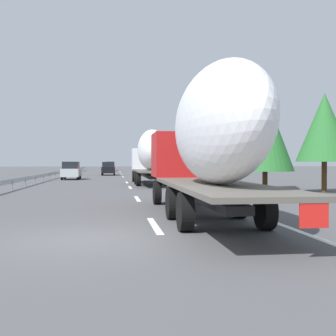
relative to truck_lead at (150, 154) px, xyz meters
name	(u,v)px	position (x,y,z in m)	size (l,w,h in m)	color
ground_plane	(108,178)	(15.92, 3.60, -2.49)	(260.00, 260.00, 0.00)	#4C4C4F
lane_stripe_0	(155,225)	(-22.08, 1.80, -2.48)	(3.20, 0.20, 0.01)	white
lane_stripe_1	(137,199)	(-13.14, 1.80, -2.48)	(3.20, 0.20, 0.01)	white
lane_stripe_2	(130,187)	(-3.63, 1.80, -2.48)	(3.20, 0.20, 0.01)	white
lane_stripe_3	(127,182)	(3.91, 1.80, -2.48)	(3.20, 0.20, 0.01)	white
lane_stripe_4	(123,177)	(18.58, 1.80, -2.48)	(3.20, 0.20, 0.01)	white
lane_stripe_5	(122,174)	(29.16, 1.80, -2.48)	(3.20, 0.20, 0.01)	white
lane_stripe_6	(120,172)	(43.20, 1.80, -2.48)	(3.20, 0.20, 0.01)	white
lane_stripe_7	(120,171)	(48.73, 1.80, -2.48)	(3.20, 0.20, 0.01)	white
edge_line_right	(151,176)	(20.92, -1.90, -2.48)	(110.00, 0.20, 0.01)	white
truck_lead	(150,154)	(0.00, 0.00, 0.00)	(13.08, 2.55, 4.39)	silver
truck_trailing	(209,138)	(-21.18, 0.00, 0.12)	(13.41, 2.55, 4.62)	#B21919
car_yellow_coupe	(110,166)	(63.74, 3.79, -1.54)	(4.46, 1.77, 1.90)	gold
car_red_compact	(110,166)	(51.75, 3.63, -1.52)	(4.33, 1.87, 1.95)	red
car_silver_hatch	(71,171)	(11.09, 7.43, -1.54)	(4.09, 1.84, 1.89)	#ADB2B7
car_black_suv	(108,168)	(25.37, 3.72, -1.54)	(4.65, 1.87, 1.88)	black
road_sign	(163,159)	(17.36, -3.10, -0.30)	(0.10, 0.90, 3.16)	gray
tree_0	(166,148)	(50.04, -7.45, 2.11)	(3.29, 3.29, 7.55)	#472D19
tree_1	(265,132)	(-7.19, -7.06, 1.34)	(3.82, 3.82, 6.42)	#472D19
tree_2	(324,127)	(-10.28, -9.63, 1.44)	(3.38, 3.38, 6.01)	#472D19
guardrail_median	(60,172)	(18.92, 9.60, -1.91)	(94.00, 0.10, 0.76)	#9EA0A5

